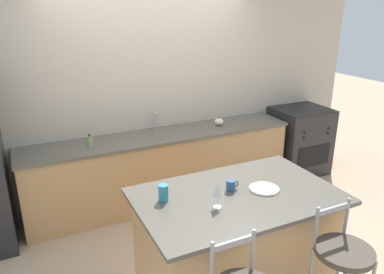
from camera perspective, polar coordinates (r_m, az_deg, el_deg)
ground_plane at (r=4.59m, az=-2.73°, el=-11.41°), size 18.00×18.00×0.00m
wall_back at (r=4.66m, az=-6.20°, el=6.95°), size 6.00×0.07×2.70m
back_counter at (r=4.67m, az=-4.54°, el=-4.64°), size 3.30×0.64×0.89m
sink_faucet at (r=4.64m, az=-5.58°, el=2.81°), size 0.02×0.13×0.22m
kitchen_island at (r=3.29m, az=6.60°, el=-15.78°), size 1.62×1.02×0.94m
oven_range at (r=5.67m, az=15.94°, el=-0.52°), size 0.77×0.68×0.96m
bar_stool_far at (r=2.99m, az=21.78°, el=-17.78°), size 0.40×0.40×1.06m
dinner_plate at (r=3.14m, az=10.94°, el=-7.71°), size 0.25×0.25×0.02m
wine_glass at (r=2.78m, az=3.95°, el=-8.02°), size 0.07×0.07×0.21m
coffee_mug at (r=3.08m, az=5.98°, el=-7.33°), size 0.11×0.08×0.09m
tumbler_cup at (r=2.91m, az=-4.38°, el=-8.48°), size 0.08×0.08×0.13m
pumpkin_decoration at (r=4.81m, az=4.14°, el=2.34°), size 0.12×0.12×0.11m
soap_bottle at (r=4.22m, az=-15.29°, el=-0.65°), size 0.06×0.06×0.14m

